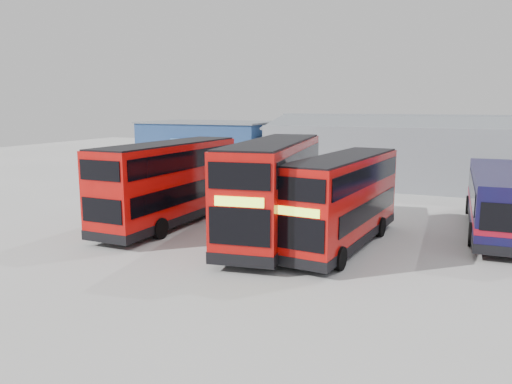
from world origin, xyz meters
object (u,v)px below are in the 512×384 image
at_px(office_block, 211,148).
at_px(double_decker_right, 343,202).
at_px(panel_van, 151,164).
at_px(double_decker_left, 169,184).
at_px(double_decker_centre, 273,191).
at_px(maintenance_shed, 455,154).
at_px(single_decker_blue, 499,202).

relative_size(office_block, double_decker_right, 1.18).
height_order(double_decker_right, panel_van, double_decker_right).
bearing_deg(double_decker_left, double_decker_centre, 177.32).
bearing_deg(double_decker_centre, maintenance_shed, 62.34).
height_order(double_decker_left, double_decker_right, double_decker_left).
height_order(maintenance_shed, single_decker_blue, maintenance_shed).
height_order(double_decker_right, single_decker_blue, double_decker_right).
bearing_deg(office_block, double_decker_centre, -54.53).
relative_size(maintenance_shed, double_decker_right, 2.92).
bearing_deg(maintenance_shed, double_decker_centre, -109.72).
height_order(double_decker_left, panel_van, double_decker_left).
bearing_deg(double_decker_left, panel_van, -50.70).
distance_m(double_decker_centre, double_decker_right, 3.51).
distance_m(double_decker_centre, panel_van, 23.41).
xyz_separation_m(double_decker_left, double_decker_centre, (6.40, -0.45, 0.15)).
relative_size(office_block, single_decker_blue, 1.00).
bearing_deg(office_block, panel_van, -127.77).
xyz_separation_m(maintenance_shed, panel_van, (-25.68, -6.76, -1.26)).
height_order(office_block, maintenance_shed, maintenance_shed).
bearing_deg(double_decker_right, office_block, 137.75).
bearing_deg(panel_van, office_block, 51.63).
relative_size(maintenance_shed, double_decker_left, 2.76).
bearing_deg(double_decker_centre, panel_van, 131.77).
distance_m(double_decker_left, double_decker_centre, 6.42).
relative_size(double_decker_right, panel_van, 1.88).
xyz_separation_m(double_decker_left, panel_van, (-11.43, 14.67, -0.96)).
height_order(office_block, panel_van, office_block).
height_order(double_decker_left, double_decker_centre, double_decker_centre).
distance_m(double_decker_right, panel_van, 26.12).
xyz_separation_m(maintenance_shed, double_decker_left, (-14.25, -21.43, -0.29)).
bearing_deg(office_block, single_decker_blue, -29.54).
distance_m(maintenance_shed, double_decker_left, 25.73).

